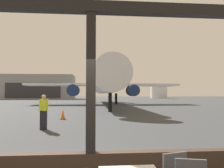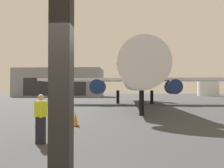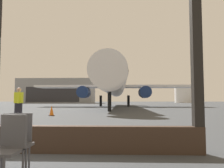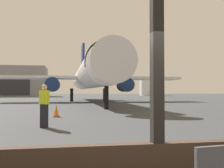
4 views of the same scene
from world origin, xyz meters
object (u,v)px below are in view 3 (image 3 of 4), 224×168
at_px(traffic_cone, 52,111).
at_px(fuel_storage_tank, 184,95).
at_px(cafe_chair_aisle_right, 16,139).
at_px(airplane, 114,84).
at_px(distant_hangar, 58,91).
at_px(ground_crew_worker, 19,104).
at_px(cafe_chair_aisle_left, 8,144).

height_order(traffic_cone, fuel_storage_tank, fuel_storage_tank).
bearing_deg(cafe_chair_aisle_right, traffic_cone, 105.09).
xyz_separation_m(airplane, distant_hangar, (-21.78, 44.60, 0.60)).
relative_size(ground_crew_worker, traffic_cone, 2.40).
bearing_deg(cafe_chair_aisle_right, cafe_chair_aisle_left, -82.56).
height_order(distant_hangar, fuel_storage_tank, distant_hangar).
bearing_deg(ground_crew_worker, fuel_storage_tank, 69.12).
relative_size(cafe_chair_aisle_right, distant_hangar, 0.04).
bearing_deg(cafe_chair_aisle_left, ground_crew_worker, 114.09).
bearing_deg(cafe_chair_aisle_right, ground_crew_worker, 114.69).
height_order(traffic_cone, distant_hangar, distant_hangar).
distance_m(cafe_chair_aisle_right, traffic_cone, 12.97).
bearing_deg(fuel_storage_tank, cafe_chair_aisle_left, -106.80).
bearing_deg(distant_hangar, ground_crew_worker, -75.67).
bearing_deg(fuel_storage_tank, traffic_cone, -111.79).
bearing_deg(ground_crew_worker, traffic_cone, 85.77).
distance_m(cafe_chair_aisle_left, airplane, 33.02).
bearing_deg(airplane, fuel_storage_tank, 64.49).
bearing_deg(traffic_cone, cafe_chair_aisle_left, -75.10).
distance_m(cafe_chair_aisle_right, ground_crew_worker, 8.88).
xyz_separation_m(cafe_chair_aisle_left, distant_hangar, (-21.41, 77.48, 3.70)).
height_order(ground_crew_worker, fuel_storage_tank, fuel_storage_tank).
relative_size(cafe_chair_aisle_right, ground_crew_worker, 0.52).
height_order(cafe_chair_aisle_right, ground_crew_worker, ground_crew_worker).
relative_size(cafe_chair_aisle_left, airplane, 0.03).
xyz_separation_m(airplane, fuel_storage_tank, (26.00, 54.47, -0.76)).
bearing_deg(airplane, ground_crew_worker, -99.55).
distance_m(cafe_chair_aisle_left, ground_crew_worker, 9.19).
xyz_separation_m(airplane, traffic_cone, (-3.79, -20.02, -3.30)).
relative_size(cafe_chair_aisle_left, traffic_cone, 1.26).
xyz_separation_m(cafe_chair_aisle_right, traffic_cone, (-3.38, 12.53, -0.20)).
height_order(cafe_chair_aisle_right, airplane, airplane).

